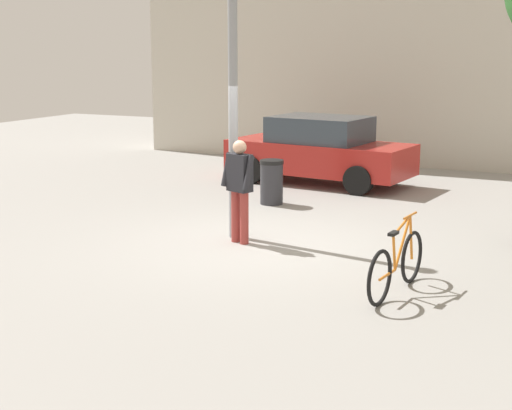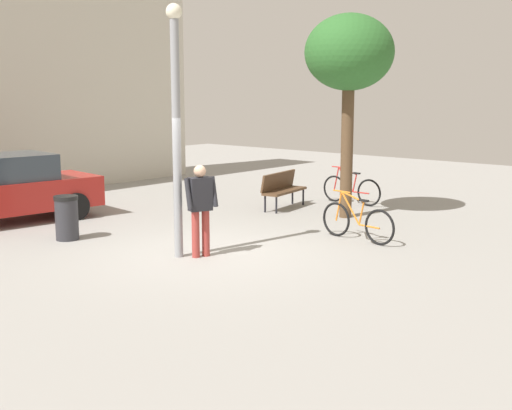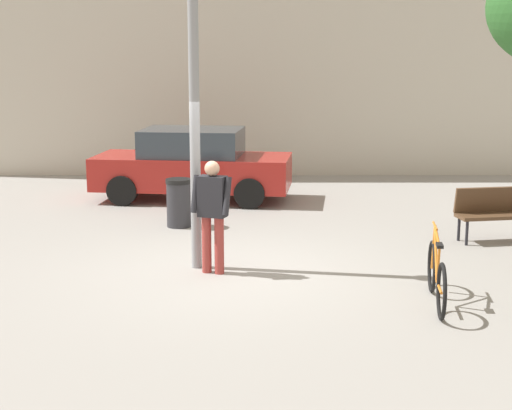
{
  "view_description": "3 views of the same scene",
  "coord_description": "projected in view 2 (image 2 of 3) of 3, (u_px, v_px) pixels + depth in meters",
  "views": [
    {
      "loc": [
        5.0,
        -10.67,
        3.13
      ],
      "look_at": [
        0.19,
        -0.47,
        0.75
      ],
      "focal_mm": 53.05,
      "sensor_mm": 36.0,
      "label": 1
    },
    {
      "loc": [
        -8.37,
        -8.33,
        2.97
      ],
      "look_at": [
        1.14,
        -0.14,
        0.77
      ],
      "focal_mm": 45.9,
      "sensor_mm": 36.0,
      "label": 2
    },
    {
      "loc": [
        0.34,
        -11.07,
        3.27
      ],
      "look_at": [
        0.37,
        0.27,
        0.96
      ],
      "focal_mm": 54.39,
      "sensor_mm": 36.0,
      "label": 3
    }
  ],
  "objects": [
    {
      "name": "trash_bin",
      "position": [
        67.0,
        218.0,
        13.13
      ],
      "size": [
        0.48,
        0.48,
        0.9
      ],
      "color": "#2D2D33",
      "rests_on": "ground_plane"
    },
    {
      "name": "park_bench",
      "position": [
        282.0,
        187.0,
        16.65
      ],
      "size": [
        1.66,
        0.73,
        0.92
      ],
      "color": "#513823",
      "rests_on": "ground_plane"
    },
    {
      "name": "bicycle_orange",
      "position": [
        357.0,
        222.0,
        13.08
      ],
      "size": [
        0.26,
        1.8,
        0.97
      ],
      "color": "black",
      "rests_on": "ground_plane"
    },
    {
      "name": "person_by_lamppost",
      "position": [
        200.0,
        204.0,
        11.69
      ],
      "size": [
        0.63,
        0.42,
        1.67
      ],
      "color": "#9E3833",
      "rests_on": "ground_plane"
    },
    {
      "name": "bicycle_red",
      "position": [
        351.0,
        189.0,
        17.33
      ],
      "size": [
        0.1,
        1.81,
        0.97
      ],
      "color": "black",
      "rests_on": "ground_plane"
    },
    {
      "name": "ground_plane",
      "position": [
        210.0,
        253.0,
        12.11
      ],
      "size": [
        36.0,
        36.0,
        0.0
      ],
      "primitive_type": "plane",
      "color": "gray"
    },
    {
      "name": "parked_car_red",
      "position": [
        3.0,
        189.0,
        14.78
      ],
      "size": [
        4.37,
        2.21,
        1.55
      ],
      "color": "#AD231E",
      "rests_on": "ground_plane"
    },
    {
      "name": "plaza_tree",
      "position": [
        349.0,
        56.0,
        14.91
      ],
      "size": [
        2.05,
        2.05,
        4.7
      ],
      "color": "brown",
      "rests_on": "ground_plane"
    },
    {
      "name": "lamppost",
      "position": [
        176.0,
        119.0,
        11.42
      ],
      "size": [
        0.28,
        0.28,
        4.43
      ],
      "color": "gray",
      "rests_on": "ground_plane"
    }
  ]
}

